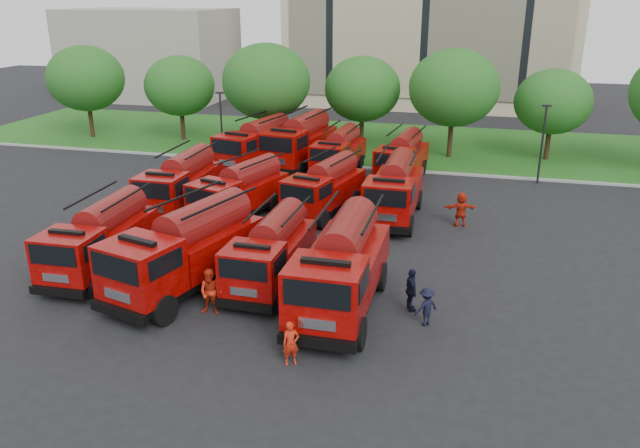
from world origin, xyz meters
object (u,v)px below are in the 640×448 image
(firefighter_1, at_px, (212,314))
(fire_truck_1, at_px, (186,249))
(fire_truck_2, at_px, (271,251))
(fire_truck_6, at_px, (325,187))
(fire_truck_9, at_px, (300,142))
(firefighter_2, at_px, (410,310))
(fire_truck_7, at_px, (395,189))
(fire_truck_0, at_px, (101,238))
(firefighter_5, at_px, (460,226))
(fire_truck_11, at_px, (402,157))
(firefighter_4, at_px, (230,259))
(fire_truck_8, at_px, (257,145))
(fire_truck_5, at_px, (240,191))
(fire_truck_10, at_px, (339,152))
(firefighter_3, at_px, (425,325))
(firefighter_0, at_px, (291,364))
(fire_truck_4, at_px, (181,183))
(fire_truck_3, at_px, (341,266))

(firefighter_1, bearing_deg, fire_truck_1, 131.60)
(fire_truck_2, height_order, fire_truck_6, fire_truck_6)
(fire_truck_9, bearing_deg, firefighter_2, -54.92)
(fire_truck_2, bearing_deg, fire_truck_9, 103.24)
(fire_truck_7, bearing_deg, fire_truck_9, 131.39)
(fire_truck_0, xyz_separation_m, fire_truck_7, (11.53, 10.21, 0.07))
(firefighter_5, bearing_deg, fire_truck_11, -77.38)
(firefighter_5, bearing_deg, firefighter_4, 20.80)
(fire_truck_1, bearing_deg, fire_truck_8, 116.42)
(fire_truck_5, xyz_separation_m, fire_truck_6, (4.30, 1.90, -0.02))
(firefighter_5, bearing_deg, fire_truck_0, 18.30)
(fire_truck_10, bearing_deg, fire_truck_6, -78.99)
(fire_truck_2, xyz_separation_m, fire_truck_7, (3.85, 9.59, 0.15))
(firefighter_3, bearing_deg, firefighter_1, -34.25)
(fire_truck_0, bearing_deg, fire_truck_6, 51.00)
(firefighter_2, bearing_deg, firefighter_4, 48.54)
(fire_truck_8, bearing_deg, fire_truck_11, 11.40)
(fire_truck_6, bearing_deg, fire_truck_9, 126.62)
(firefighter_0, distance_m, firefighter_4, 9.32)
(fire_truck_4, distance_m, firefighter_4, 8.14)
(firefighter_2, bearing_deg, firefighter_0, 121.15)
(fire_truck_6, bearing_deg, firefighter_5, 10.49)
(firefighter_3, bearing_deg, firefighter_2, -98.51)
(fire_truck_5, xyz_separation_m, firefighter_5, (11.78, 1.63, -1.53))
(fire_truck_7, bearing_deg, firefighter_4, -130.69)
(fire_truck_2, height_order, fire_truck_7, fire_truck_7)
(fire_truck_3, bearing_deg, fire_truck_1, 179.00)
(firefighter_0, relative_size, firefighter_3, 1.04)
(fire_truck_4, bearing_deg, firefighter_0, -52.81)
(fire_truck_4, distance_m, firefighter_3, 17.78)
(fire_truck_4, bearing_deg, fire_truck_8, 82.40)
(fire_truck_1, relative_size, fire_truck_2, 1.25)
(fire_truck_4, distance_m, firefighter_2, 16.67)
(firefighter_0, bearing_deg, firefighter_1, 117.60)
(fire_truck_0, relative_size, firefighter_2, 3.95)
(firefighter_5, bearing_deg, fire_truck_1, 29.89)
(fire_truck_9, bearing_deg, fire_truck_3, -61.85)
(fire_truck_8, bearing_deg, firefighter_3, -43.16)
(fire_truck_0, height_order, firefighter_1, fire_truck_0)
(fire_truck_0, bearing_deg, fire_truck_3, -5.84)
(fire_truck_2, bearing_deg, fire_truck_6, 90.88)
(fire_truck_11, relative_size, firefighter_2, 3.90)
(fire_truck_3, distance_m, firefighter_2, 3.24)
(fire_truck_4, xyz_separation_m, firefighter_3, (14.70, -9.89, -1.61))
(fire_truck_9, relative_size, firefighter_2, 4.73)
(fire_truck_1, bearing_deg, fire_truck_11, 86.11)
(fire_truck_8, distance_m, fire_truck_11, 10.16)
(fire_truck_2, height_order, firefighter_5, fire_truck_2)
(fire_truck_6, bearing_deg, fire_truck_0, -114.74)
(fire_truck_11, height_order, firefighter_1, fire_truck_11)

